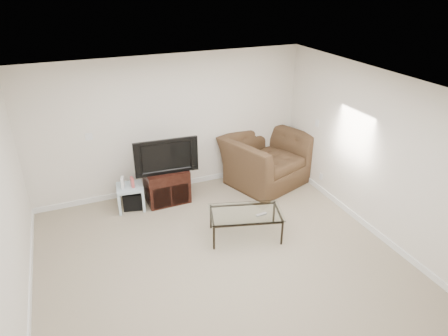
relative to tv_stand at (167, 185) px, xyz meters
name	(u,v)px	position (x,y,z in m)	size (l,w,h in m)	color
floor	(224,266)	(0.25, -2.05, -0.31)	(5.00, 5.00, 0.00)	tan
ceiling	(224,92)	(0.25, -2.05, 2.19)	(5.00, 5.00, 0.00)	white
wall_back	(170,125)	(0.25, 0.45, 0.94)	(5.00, 0.02, 2.50)	silver
wall_left	(4,233)	(-2.25, -2.05, 0.94)	(0.02, 5.00, 2.50)	silver
wall_right	(380,157)	(2.75, -2.05, 0.94)	(0.02, 5.00, 2.50)	silver
plate_back	(89,137)	(-1.15, 0.44, 0.94)	(0.12, 0.02, 0.12)	white
plate_right_switch	(317,123)	(2.73, -0.45, 0.94)	(0.02, 0.09, 0.13)	white
plate_right_outlet	(321,177)	(2.73, -0.75, -0.01)	(0.02, 0.08, 0.12)	white
tv_stand	(167,185)	(0.00, 0.00, 0.00)	(0.73, 0.51, 0.61)	black
dvd_player	(167,176)	(0.00, -0.04, 0.20)	(0.39, 0.28, 0.06)	black
television	(165,154)	(0.00, -0.03, 0.62)	(1.01, 0.20, 0.62)	black
side_table	(131,197)	(-0.65, 0.00, -0.09)	(0.44, 0.44, 0.42)	#A4BECC
subwoofer	(133,199)	(-0.62, 0.01, -0.16)	(0.31, 0.31, 0.31)	black
game_console	(123,183)	(-0.76, 0.00, 0.21)	(0.04, 0.14, 0.19)	white
game_case	(132,182)	(-0.60, -0.02, 0.20)	(0.04, 0.12, 0.17)	#CC4C4C
recliner	(266,151)	(1.97, 0.00, 0.33)	(1.46, 0.95, 1.27)	#4A361B
coffee_table	(245,224)	(0.83, -1.51, -0.09)	(1.10, 0.62, 0.43)	black
remote	(261,214)	(1.02, -1.66, 0.14)	(0.17, 0.05, 0.02)	#B2B2B7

